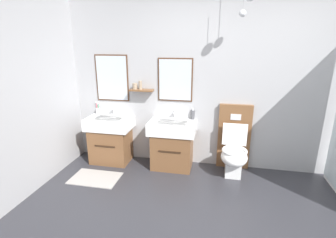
# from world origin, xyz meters

# --- Properties ---
(wall_back) EXTENTS (5.05, 0.60, 2.79)m
(wall_back) POSITION_xyz_m (-0.01, 1.72, 1.39)
(wall_back) COLOR #A8A8AA
(wall_back) RESTS_ON ground
(bath_mat) EXTENTS (0.68, 0.44, 0.01)m
(bath_mat) POSITION_xyz_m (-1.78, 0.86, 0.01)
(bath_mat) COLOR #9E9993
(bath_mat) RESTS_ON ground
(vanity_sink_left) EXTENTS (0.70, 0.49, 0.74)m
(vanity_sink_left) POSITION_xyz_m (-1.78, 1.46, 0.39)
(vanity_sink_left) COLOR brown
(vanity_sink_left) RESTS_ON ground
(tap_on_left_sink) EXTENTS (0.03, 0.13, 0.11)m
(tap_on_left_sink) POSITION_xyz_m (-1.78, 1.63, 0.81)
(tap_on_left_sink) COLOR silver
(tap_on_left_sink) RESTS_ON vanity_sink_left
(vanity_sink_right) EXTENTS (0.70, 0.49, 0.74)m
(vanity_sink_right) POSITION_xyz_m (-0.77, 1.46, 0.39)
(vanity_sink_right) COLOR brown
(vanity_sink_right) RESTS_ON ground
(tap_on_right_sink) EXTENTS (0.03, 0.13, 0.11)m
(tap_on_right_sink) POSITION_xyz_m (-0.77, 1.63, 0.81)
(tap_on_right_sink) COLOR silver
(tap_on_right_sink) RESTS_ON vanity_sink_right
(toilet) EXTENTS (0.48, 0.62, 1.00)m
(toilet) POSITION_xyz_m (0.14, 1.46, 0.38)
(toilet) COLOR brown
(toilet) RESTS_ON ground
(toothbrush_cup) EXTENTS (0.07, 0.07, 0.21)m
(toothbrush_cup) POSITION_xyz_m (-2.06, 1.62, 0.79)
(toothbrush_cup) COLOR silver
(toothbrush_cup) RESTS_ON vanity_sink_left
(soap_dispenser) EXTENTS (0.06, 0.06, 0.17)m
(soap_dispenser) POSITION_xyz_m (-0.49, 1.63, 0.81)
(soap_dispenser) COLOR #4C4C51
(soap_dispenser) RESTS_ON vanity_sink_right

